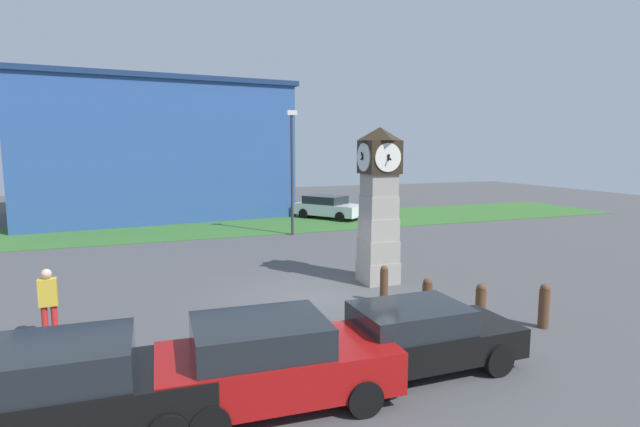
# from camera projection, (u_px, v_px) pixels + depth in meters

# --- Properties ---
(ground_plane) EXTENTS (79.14, 79.14, 0.00)m
(ground_plane) POSITION_uv_depth(u_px,v_px,m) (316.00, 296.00, 15.23)
(ground_plane) COLOR #4C4C4F
(clock_tower) EXTENTS (1.45, 1.47, 5.17)m
(clock_tower) POSITION_uv_depth(u_px,v_px,m) (379.00, 205.00, 16.49)
(clock_tower) COLOR #9E998E
(clock_tower) RESTS_ON ground_plane
(bollard_near_tower) EXTENTS (0.26, 0.26, 1.14)m
(bollard_near_tower) POSITION_uv_depth(u_px,v_px,m) (544.00, 306.00, 12.52)
(bollard_near_tower) COLOR brown
(bollard_near_tower) RESTS_ON ground_plane
(bollard_mid_row) EXTENTS (0.27, 0.27, 0.95)m
(bollard_mid_row) POSITION_uv_depth(u_px,v_px,m) (481.00, 301.00, 13.23)
(bollard_mid_row) COLOR brown
(bollard_mid_row) RESTS_ON ground_plane
(bollard_far_row) EXTENTS (0.28, 0.28, 0.98)m
(bollard_far_row) POSITION_uv_depth(u_px,v_px,m) (427.00, 295.00, 13.65)
(bollard_far_row) COLOR brown
(bollard_far_row) RESTS_ON ground_plane
(bollard_end_row) EXTENTS (0.24, 0.24, 1.11)m
(bollard_end_row) POSITION_uv_depth(u_px,v_px,m) (384.00, 284.00, 14.54)
(bollard_end_row) COLOR brown
(bollard_end_row) RESTS_ON ground_plane
(car_navy_sedan) EXTENTS (4.10, 2.07, 1.58)m
(car_navy_sedan) POSITION_uv_depth(u_px,v_px,m) (74.00, 390.00, 7.73)
(car_navy_sedan) COLOR black
(car_navy_sedan) RESTS_ON ground_plane
(car_near_tower) EXTENTS (4.22, 2.15, 1.57)m
(car_near_tower) POSITION_uv_depth(u_px,v_px,m) (273.00, 360.00, 8.79)
(car_near_tower) COLOR #A51111
(car_near_tower) RESTS_ON ground_plane
(car_by_building) EXTENTS (4.01, 1.86, 1.38)m
(car_by_building) POSITION_uv_depth(u_px,v_px,m) (419.00, 336.00, 10.16)
(car_by_building) COLOR black
(car_by_building) RESTS_ON ground_plane
(car_far_lot) EXTENTS (4.11, 4.67, 1.45)m
(car_far_lot) POSITION_uv_depth(u_px,v_px,m) (328.00, 207.00, 31.52)
(car_far_lot) COLOR silver
(car_far_lot) RESTS_ON ground_plane
(pedestrian_near_bench) EXTENTS (0.42, 0.27, 1.74)m
(pedestrian_near_bench) POSITION_uv_depth(u_px,v_px,m) (48.00, 300.00, 11.61)
(pedestrian_near_bench) COLOR red
(pedestrian_near_bench) RESTS_ON ground_plane
(street_lamp_near_road) EXTENTS (0.50, 0.24, 6.34)m
(street_lamp_near_road) POSITION_uv_depth(u_px,v_px,m) (292.00, 164.00, 25.31)
(street_lamp_near_road) COLOR #333338
(street_lamp_near_road) RESTS_ON ground_plane
(warehouse_blue_far) EXTENTS (17.52, 13.17, 8.61)m
(warehouse_blue_far) POSITION_uv_depth(u_px,v_px,m) (152.00, 150.00, 33.33)
(warehouse_blue_far) COLOR #2D5193
(warehouse_blue_far) RESTS_ON ground_plane
(grass_verge_far) EXTENTS (47.48, 7.61, 0.04)m
(grass_verge_far) POSITION_uv_depth(u_px,v_px,m) (261.00, 224.00, 29.34)
(grass_verge_far) COLOR #386B2D
(grass_verge_far) RESTS_ON ground_plane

